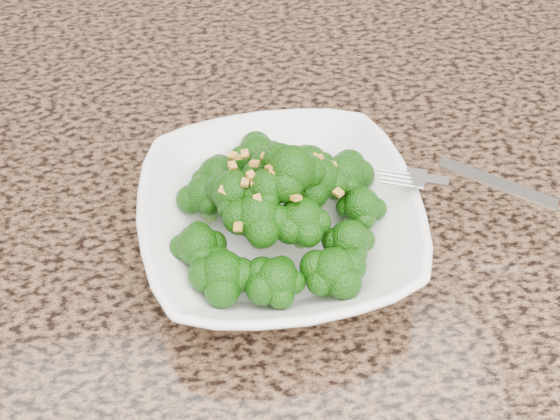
{
  "coord_description": "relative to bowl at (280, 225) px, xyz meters",
  "views": [
    {
      "loc": [
        -0.01,
        -0.2,
        1.41
      ],
      "look_at": [
        0.03,
        0.2,
        0.95
      ],
      "focal_mm": 45.0,
      "sensor_mm": 36.0,
      "label": 1
    }
  ],
  "objects": [
    {
      "name": "fork",
      "position": [
        0.14,
        0.0,
        0.04
      ],
      "size": [
        0.18,
        0.1,
        0.01
      ],
      "primitive_type": null,
      "rotation": [
        0.0,
        0.0,
        -0.41
      ],
      "color": "silver",
      "rests_on": "bowl"
    },
    {
      "name": "bowl",
      "position": [
        0.0,
        0.0,
        0.0
      ],
      "size": [
        0.26,
        0.26,
        0.06
      ],
      "primitive_type": "imported",
      "rotation": [
        0.0,
        0.0,
        0.06
      ],
      "color": "white",
      "rests_on": "granite_counter"
    },
    {
      "name": "granite_counter",
      "position": [
        -0.03,
        0.1,
        -0.05
      ],
      "size": [
        1.64,
        1.04,
        0.03
      ],
      "primitive_type": "cube",
      "color": "brown",
      "rests_on": "cabinet"
    },
    {
      "name": "garlic_topping",
      "position": [
        0.0,
        0.0,
        0.1
      ],
      "size": [
        0.13,
        0.13,
        0.01
      ],
      "primitive_type": null,
      "color": "gold",
      "rests_on": "broccoli_pile"
    },
    {
      "name": "cabinet",
      "position": [
        -0.03,
        0.1,
        -0.5
      ],
      "size": [
        1.55,
        0.95,
        0.87
      ],
      "primitive_type": "cube",
      "color": "#332215",
      "rests_on": "ground"
    },
    {
      "name": "broccoli_pile",
      "position": [
        -0.0,
        0.0,
        0.07
      ],
      "size": [
        0.22,
        0.22,
        0.07
      ],
      "primitive_type": null,
      "color": "#144C08",
      "rests_on": "bowl"
    }
  ]
}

